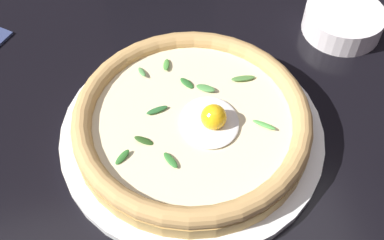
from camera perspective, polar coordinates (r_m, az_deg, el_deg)
ground_plane at (r=0.61m, az=-1.93°, el=-1.68°), size 2.40×2.40×0.03m
pizza_plate at (r=0.59m, az=-0.00°, el=-1.53°), size 0.32×0.32×0.01m
pizza at (r=0.57m, az=0.03°, el=-0.05°), size 0.29×0.29×0.05m
side_bowl at (r=0.75m, az=17.71°, el=11.29°), size 0.12×0.12×0.04m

